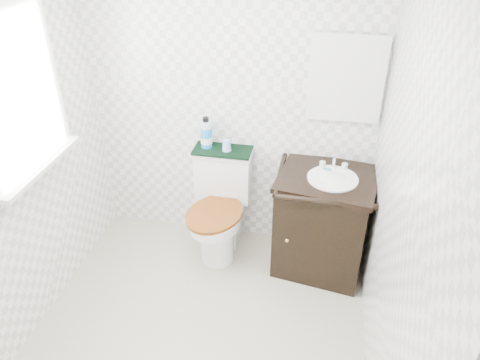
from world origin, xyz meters
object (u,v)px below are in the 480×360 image
(vanity, at_px, (323,221))
(mouthwash_bottle, at_px, (206,134))
(trash_bin, at_px, (224,223))
(toilet, at_px, (220,211))
(cup, at_px, (227,145))

(vanity, bearing_deg, mouthwash_bottle, 167.69)
(trash_bin, bearing_deg, toilet, -90.00)
(toilet, height_order, vanity, vanity)
(toilet, distance_m, vanity, 0.82)
(cup, bearing_deg, toilet, -106.86)
(mouthwash_bottle, height_order, cup, mouthwash_bottle)
(vanity, distance_m, trash_bin, 0.89)
(mouthwash_bottle, distance_m, cup, 0.18)
(toilet, relative_size, trash_bin, 3.05)
(toilet, bearing_deg, cup, 73.14)
(toilet, bearing_deg, mouthwash_bottle, 131.87)
(vanity, distance_m, cup, 0.93)
(mouthwash_bottle, bearing_deg, cup, -10.30)
(vanity, bearing_deg, trash_bin, 166.46)
(vanity, relative_size, cup, 10.41)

